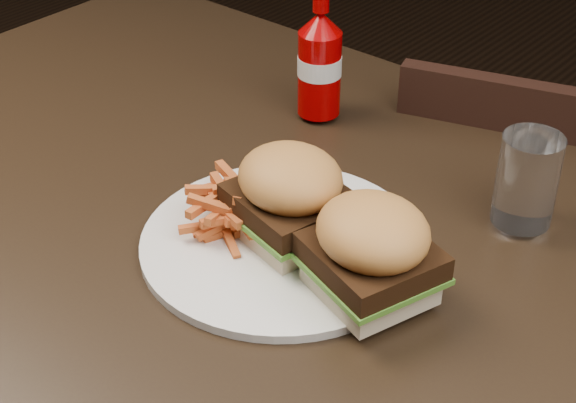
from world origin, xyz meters
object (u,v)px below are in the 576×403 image
Objects in this scene: plate at (282,242)px; ketchup_bottle at (319,73)px; dining_table at (250,223)px; chair_far at (519,262)px; tumbler at (527,180)px.

ketchup_bottle is (-0.14, 0.24, 0.06)m from plate.
dining_table is at bearing 157.39° from plate.
ketchup_bottle is at bearing 120.57° from plate.
plate reaches higher than dining_table.
dining_table is 11.18× the size of ketchup_bottle.
chair_far is 1.26× the size of plate.
tumbler is (0.17, 0.19, 0.05)m from plate.
plate is 2.90× the size of tumbler.
dining_table is at bearing -71.37° from ketchup_bottle.
ketchup_bottle reaches higher than chair_far.
plate is at bearing -22.61° from dining_table.
dining_table is 0.30m from tumbler.
tumbler reaches higher than chair_far.
ketchup_bottle is (-0.07, 0.21, 0.08)m from dining_table.
dining_table is 0.24m from ketchup_bottle.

